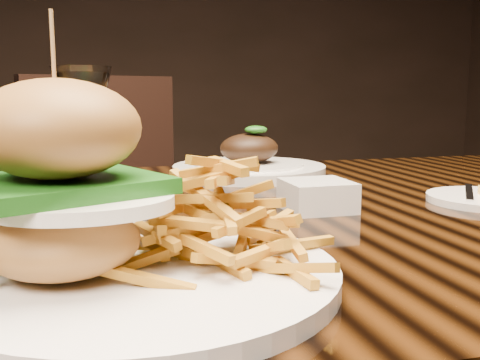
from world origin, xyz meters
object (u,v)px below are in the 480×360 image
object	(u,v)px
far_dish	(249,165)
burger_plate	(134,215)
wine_glass	(83,110)
chair_far	(120,221)
dining_table	(247,262)

from	to	relation	value
far_dish	burger_plate	bearing A→B (deg)	-114.89
wine_glass	chair_far	distance (m)	1.01
burger_plate	far_dish	xyz separation A→B (m)	(0.26, 0.56, -0.04)
burger_plate	chair_far	size ratio (longest dim) A/B	0.34
wine_glass	chair_far	size ratio (longest dim) A/B	0.19
burger_plate	chair_far	xyz separation A→B (m)	(0.05, 1.15, -0.27)
burger_plate	far_dish	world-z (taller)	burger_plate
chair_far	dining_table	bearing A→B (deg)	-102.27
burger_plate	chair_far	bearing A→B (deg)	75.84
wine_glass	chair_far	xyz separation A→B (m)	(0.09, 0.94, -0.35)
burger_plate	far_dish	distance (m)	0.62
dining_table	burger_plate	bearing A→B (deg)	-122.64
chair_far	wine_glass	bearing A→B (deg)	-115.38
burger_plate	chair_far	world-z (taller)	burger_plate
wine_glass	dining_table	bearing A→B (deg)	14.66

